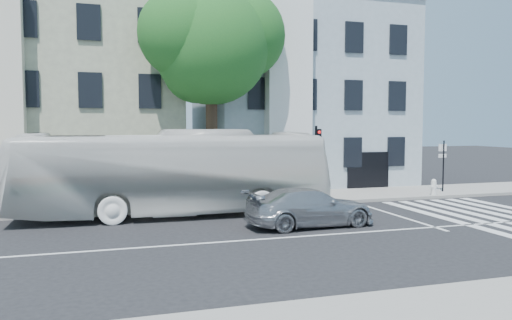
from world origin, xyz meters
name	(u,v)px	position (x,y,z in m)	size (l,w,h in m)	color
ground	(266,239)	(0.00, 0.00, 0.00)	(120.00, 120.00, 0.00)	black
sidewalk_far	(214,201)	(0.00, 8.00, 0.07)	(80.00, 4.00, 0.15)	gray
building_left	(67,94)	(-7.00, 15.00, 5.50)	(12.00, 10.00, 11.00)	gray
building_right	(297,98)	(7.00, 15.00, 5.50)	(12.00, 10.00, 11.00)	#8D9FA7
street_tree	(211,40)	(0.06, 8.74, 7.83)	(7.30, 5.90, 11.10)	#2D2116
bus	(174,173)	(-2.28, 5.20, 1.78)	(12.77, 2.99, 3.56)	silver
sedan	(310,207)	(2.22, 1.54, 0.71)	(4.86, 1.98, 1.41)	#A8A9AF
hedge	(145,201)	(-3.39, 6.30, 0.50)	(8.50, 0.84, 0.70)	#25601F
traffic_signal	(317,153)	(4.85, 6.89, 2.39)	(0.39, 0.51, 3.70)	black
fire_hydrant	(434,187)	(11.11, 6.30, 0.58)	(0.48, 0.27, 0.84)	silver
far_sign_pole	(443,160)	(12.47, 7.39, 1.88)	(0.50, 0.17, 2.76)	black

